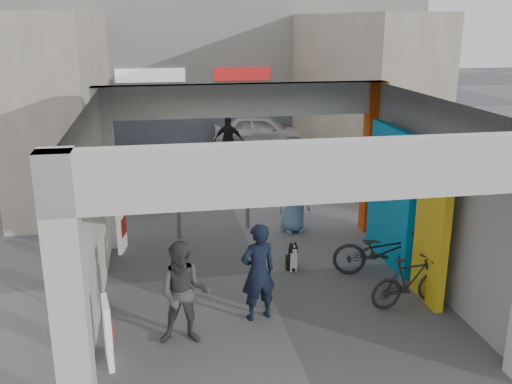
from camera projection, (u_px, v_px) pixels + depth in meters
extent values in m
plane|color=#595A5F|center=(261.00, 273.00, 11.28)|extent=(90.00, 90.00, 0.00)
cube|color=#B7B7B2|center=(69.00, 300.00, 6.50)|extent=(0.40, 0.40, 3.50)
cube|color=#B7B7B2|center=(106.00, 169.00, 12.15)|extent=(0.40, 0.40, 3.50)
cube|color=#C5410B|center=(373.00, 158.00, 13.17)|extent=(0.40, 0.40, 3.50)
plane|color=silver|center=(93.00, 215.00, 9.33)|extent=(0.00, 6.40, 6.40)
plane|color=gray|center=(434.00, 196.00, 10.34)|extent=(0.00, 6.40, 6.40)
cube|color=#0B82BF|center=(391.00, 196.00, 11.52)|extent=(0.15, 2.00, 2.80)
cube|color=gold|center=(432.00, 226.00, 9.83)|extent=(0.15, 1.00, 2.80)
plane|color=#B7B7B2|center=(273.00, 103.00, 9.33)|extent=(6.40, 6.40, 0.00)
cube|color=#B7B7B2|center=(244.00, 100.00, 12.30)|extent=(6.40, 0.30, 0.70)
cube|color=#B7B7B2|center=(327.00, 171.00, 6.55)|extent=(6.40, 0.30, 0.70)
cube|color=white|center=(243.00, 101.00, 12.47)|extent=(4.20, 0.05, 0.55)
cube|color=white|center=(198.00, 40.00, 23.31)|extent=(18.00, 4.00, 8.00)
cube|color=#515966|center=(205.00, 121.00, 22.25)|extent=(16.20, 0.06, 1.80)
cube|color=white|center=(150.00, 75.00, 21.40)|extent=(2.60, 0.06, 0.50)
cube|color=red|center=(242.00, 74.00, 21.99)|extent=(2.20, 0.06, 0.50)
cube|color=#B0A892|center=(65.00, 101.00, 16.86)|extent=(2.00, 9.00, 5.00)
cube|color=#B0A892|center=(355.00, 94.00, 18.38)|extent=(2.00, 9.00, 5.00)
cylinder|color=gray|center=(179.00, 221.00, 12.99)|extent=(0.09, 0.09, 0.83)
cylinder|color=gray|center=(248.00, 210.00, 13.59)|extent=(0.09, 0.09, 0.92)
cylinder|color=gray|center=(302.00, 210.00, 13.69)|extent=(0.09, 0.09, 0.85)
cube|color=white|center=(108.00, 333.00, 8.20)|extent=(0.17, 0.56, 1.00)
cube|color=red|center=(110.00, 329.00, 8.19)|extent=(0.10, 0.39, 0.40)
cube|color=white|center=(122.00, 229.00, 12.27)|extent=(0.18, 0.56, 1.00)
cube|color=red|center=(123.00, 226.00, 12.26)|extent=(0.11, 0.39, 0.40)
cylinder|color=#B5B5BA|center=(170.00, 195.00, 15.16)|extent=(0.06, 0.06, 0.67)
cylinder|color=#B5B5BA|center=(171.00, 207.00, 15.25)|extent=(0.41, 0.41, 0.02)
cylinder|color=#B5B5BA|center=(170.00, 183.00, 15.06)|extent=(0.65, 0.65, 0.05)
cube|color=#B5B5BA|center=(149.00, 203.00, 14.93)|extent=(0.35, 0.35, 0.42)
cube|color=#B5B5BA|center=(148.00, 186.00, 14.96)|extent=(0.35, 0.05, 0.42)
cube|color=#B5B5BA|center=(187.00, 194.00, 15.72)|extent=(0.35, 0.35, 0.42)
cube|color=#B5B5BA|center=(186.00, 178.00, 15.75)|extent=(0.35, 0.05, 0.42)
cube|color=#B5B5BA|center=(159.00, 194.00, 15.68)|extent=(0.35, 0.35, 0.42)
cube|color=#B5B5BA|center=(158.00, 178.00, 15.71)|extent=(0.35, 0.05, 0.42)
cube|color=black|center=(157.00, 190.00, 16.17)|extent=(1.34, 0.67, 0.33)
cube|color=#185419|center=(157.00, 186.00, 15.96)|extent=(1.11, 0.39, 0.20)
cube|color=#185419|center=(156.00, 177.00, 16.06)|extent=(1.11, 0.39, 0.20)
cube|color=#185419|center=(156.00, 168.00, 16.15)|extent=(1.11, 0.39, 0.20)
cube|color=#185419|center=(225.00, 168.00, 18.74)|extent=(0.49, 0.41, 0.28)
cube|color=#294F98|center=(225.00, 159.00, 18.66)|extent=(0.49, 0.41, 0.28)
cube|color=black|center=(291.00, 263.00, 11.50)|extent=(0.22, 0.30, 0.22)
cube|color=black|center=(293.00, 257.00, 11.34)|extent=(0.18, 0.15, 0.34)
cube|color=silver|center=(294.00, 261.00, 11.27)|extent=(0.14, 0.03, 0.32)
cylinder|color=silver|center=(291.00, 266.00, 11.31)|extent=(0.04, 0.04, 0.26)
cylinder|color=silver|center=(296.00, 265.00, 11.33)|extent=(0.04, 0.04, 0.26)
sphere|color=black|center=(293.00, 248.00, 11.26)|extent=(0.18, 0.18, 0.18)
cube|color=silver|center=(295.00, 251.00, 11.18)|extent=(0.07, 0.11, 0.06)
cone|color=black|center=(291.00, 244.00, 11.26)|extent=(0.07, 0.07, 0.07)
cone|color=black|center=(295.00, 243.00, 11.28)|extent=(0.07, 0.07, 0.07)
imported|color=black|center=(258.00, 272.00, 9.37)|extent=(0.70, 0.55, 1.68)
imported|color=#424244|center=(184.00, 293.00, 8.66)|extent=(0.87, 0.72, 1.65)
imported|color=#5881AB|center=(293.00, 199.00, 13.30)|extent=(0.85, 0.63, 1.58)
imported|color=black|center=(229.00, 140.00, 19.58)|extent=(1.05, 0.65, 1.67)
imported|color=black|center=(382.00, 251.00, 11.07)|extent=(2.01, 1.12, 1.00)
imported|color=black|center=(410.00, 282.00, 9.89)|extent=(1.56, 0.65, 0.91)
imported|color=silver|center=(262.00, 131.00, 22.30)|extent=(4.03, 2.43, 1.28)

